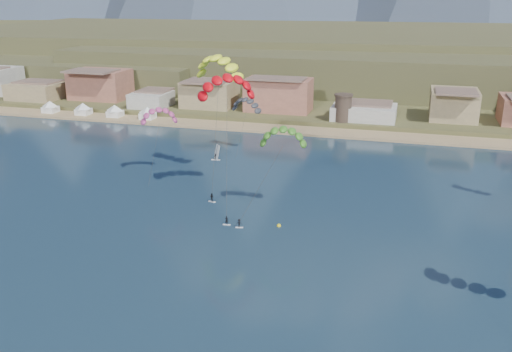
# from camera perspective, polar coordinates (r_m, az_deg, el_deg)

# --- Properties ---
(ground) EXTENTS (2400.00, 2400.00, 0.00)m
(ground) POSITION_cam_1_polar(r_m,az_deg,el_deg) (75.34, -6.86, -14.84)
(ground) COLOR #0D2131
(ground) RESTS_ON ground
(beach) EXTENTS (2200.00, 12.00, 0.90)m
(beach) POSITION_cam_1_polar(r_m,az_deg,el_deg) (170.64, 6.79, 4.53)
(beach) COLOR tan
(beach) RESTS_ON ground
(land) EXTENTS (2200.00, 900.00, 4.00)m
(land) POSITION_cam_1_polar(r_m,az_deg,el_deg) (619.57, 13.82, 14.25)
(land) COLOR brown
(land) RESTS_ON ground
(foothills) EXTENTS (940.00, 210.00, 18.00)m
(foothills) POSITION_cam_1_polar(r_m,az_deg,el_deg) (291.95, 15.41, 11.60)
(foothills) COLOR brown
(foothills) RESTS_ON ground
(town) EXTENTS (400.00, 24.00, 12.00)m
(town) POSITION_cam_1_polar(r_m,az_deg,el_deg) (194.06, -4.20, 8.65)
(town) COLOR beige
(town) RESTS_ON ground
(watchtower) EXTENTS (5.82, 5.82, 8.60)m
(watchtower) POSITION_cam_1_polar(r_m,az_deg,el_deg) (176.38, 8.90, 6.93)
(watchtower) COLOR #47382D
(watchtower) RESTS_ON ground
(beach_tents) EXTENTS (43.40, 6.40, 5.00)m
(beach_tents) POSITION_cam_1_polar(r_m,az_deg,el_deg) (196.27, -15.87, 6.83)
(beach_tents) COLOR white
(beach_tents) RESTS_ON ground
(kitesurfer_red) EXTENTS (12.70, 18.67, 28.15)m
(kitesurfer_red) POSITION_cam_1_polar(r_m,az_deg,el_deg) (109.93, -3.02, 9.53)
(kitesurfer_red) COLOR silver
(kitesurfer_red) RESTS_ON ground
(kitesurfer_yellow) EXTENTS (13.18, 19.29, 30.32)m
(kitesurfer_yellow) POSITION_cam_1_polar(r_m,az_deg,el_deg) (122.13, -3.85, 11.40)
(kitesurfer_yellow) COLOR silver
(kitesurfer_yellow) RESTS_ON ground
(kitesurfer_green) EXTENTS (11.44, 11.93, 19.16)m
(kitesurfer_green) POSITION_cam_1_polar(r_m,az_deg,el_deg) (103.64, 2.76, 4.32)
(kitesurfer_green) COLOR silver
(kitesurfer_green) RESTS_ON ground
(distant_kite_pink) EXTENTS (9.11, 7.70, 17.98)m
(distant_kite_pink) POSITION_cam_1_polar(r_m,az_deg,el_deg) (127.37, -9.92, 6.39)
(distant_kite_pink) COLOR #262626
(distant_kite_pink) RESTS_ON ground
(distant_kite_dark) EXTENTS (9.43, 6.84, 16.39)m
(distant_kite_dark) POSITION_cam_1_polar(r_m,az_deg,el_deg) (146.75, -1.01, 7.54)
(distant_kite_dark) COLOR #262626
(distant_kite_dark) RESTS_ON ground
(windsurfer) EXTENTS (2.28, 2.48, 3.99)m
(windsurfer) POSITION_cam_1_polar(r_m,az_deg,el_deg) (141.81, -4.10, 2.13)
(windsurfer) COLOR silver
(windsurfer) RESTS_ON ground
(buoy) EXTENTS (0.78, 0.78, 0.78)m
(buoy) POSITION_cam_1_polar(r_m,az_deg,el_deg) (102.60, 2.36, -5.11)
(buoy) COLOR yellow
(buoy) RESTS_ON ground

